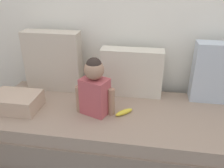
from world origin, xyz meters
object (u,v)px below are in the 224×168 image
Objects in this scene: couch at (127,130)px; throw_pillow_right at (218,73)px; throw_pillow_left at (53,61)px; folded_blanket at (16,102)px; throw_pillow_center at (132,72)px; toddler at (95,87)px; banana at (124,112)px.

throw_pillow_right is at bearing 23.33° from couch.
throw_pillow_left reaches higher than folded_blanket.
couch is at bearing -23.33° from throw_pillow_left.
throw_pillow_center is 1.05× the size of throw_pillow_right.
throw_pillow_left is 1.07× the size of throw_pillow_right.
toddler reaches higher than couch.
folded_blanket is (-0.69, -0.05, -0.17)m from toddler.
throw_pillow_left reaches higher than couch.
toddler is 1.22× the size of folded_blanket.
banana is (-0.78, -0.37, -0.25)m from throw_pillow_right.
toddler is at bearing -159.41° from throw_pillow_right.
throw_pillow_center is 0.76m from throw_pillow_right.
couch is 0.99m from folded_blanket.
folded_blanket is (-0.93, -0.06, 0.05)m from banana.
banana is at bearing -93.41° from throw_pillow_center.
throw_pillow_center is 3.35× the size of banana.
banana is 0.42× the size of folded_blanket.
banana reaches higher than couch.
throw_pillow_right is 1.78m from folded_blanket.
throw_pillow_right is 3.18× the size of banana.
throw_pillow_left is 0.63m from toddler.
couch is 0.53m from throw_pillow_center.
throw_pillow_left reaches higher than throw_pillow_right.
throw_pillow_center is (0.00, 0.33, 0.42)m from couch.
toddler is 0.71m from folded_blanket.
throw_pillow_right is 1.10× the size of toddler.
couch is at bearing 63.96° from banana.
folded_blanket is at bearing -173.56° from couch.
throw_pillow_center is at bearing 0.00° from throw_pillow_left.
banana is (-0.02, -0.37, -0.20)m from throw_pillow_center.
toddler reaches higher than throw_pillow_center.
throw_pillow_right is at bearing 0.00° from throw_pillow_left.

